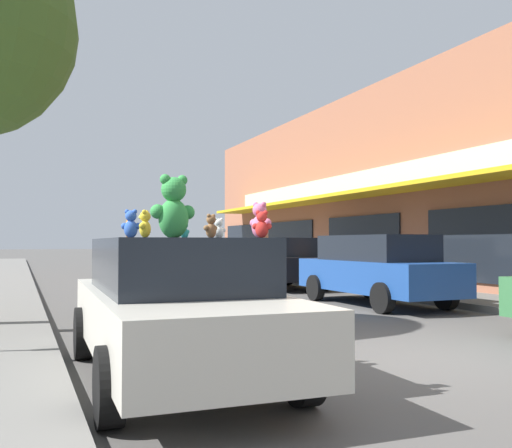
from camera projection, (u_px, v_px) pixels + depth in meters
name	position (u px, v px, depth m)	size (l,w,h in m)	color
ground_plane	(424.00, 359.00, 7.09)	(260.00, 260.00, 0.00)	#514F4C
plush_art_car	(175.00, 305.00, 6.09)	(1.98, 4.61, 1.49)	beige
teddy_bear_giant	(173.00, 208.00, 6.39)	(0.54, 0.34, 0.72)	green
teddy_bear_pink	(260.00, 220.00, 5.48)	(0.20, 0.26, 0.35)	pink
teddy_bear_blue	(131.00, 224.00, 5.57)	(0.21, 0.17, 0.28)	blue
teddy_bear_red	(262.00, 225.00, 5.29)	(0.19, 0.16, 0.26)	red
teddy_bear_orange	(130.00, 229.00, 7.03)	(0.16, 0.19, 0.26)	orange
teddy_bear_yellow	(145.00, 224.00, 5.22)	(0.15, 0.19, 0.26)	yellow
teddy_bear_teal	(185.00, 230.00, 6.89)	(0.16, 0.12, 0.21)	teal
teddy_bear_brown	(211.00, 226.00, 5.71)	(0.18, 0.14, 0.24)	olive
teddy_bear_white	(219.00, 229.00, 6.67)	(0.18, 0.12, 0.25)	white
parked_car_far_center	(376.00, 268.00, 13.25)	(1.83, 4.60, 1.62)	#1E4793
parked_car_far_right	(280.00, 261.00, 18.12)	(1.96, 4.05, 1.60)	black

